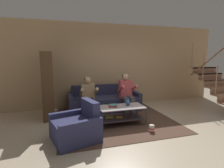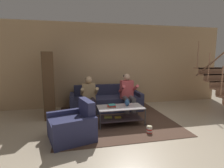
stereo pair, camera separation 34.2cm
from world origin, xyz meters
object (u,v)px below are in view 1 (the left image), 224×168
(vase, at_px, (128,102))
(armchair, at_px, (77,127))
(popcorn_tub, at_px, (152,128))
(person_seated_right, at_px, (127,92))
(bookshelf, at_px, (46,90))
(person_seated_left, at_px, (88,95))
(book_stack, at_px, (113,106))
(couch, at_px, (104,102))
(coffee_table, at_px, (121,112))

(vase, bearing_deg, armchair, -155.46)
(popcorn_tub, bearing_deg, person_seated_right, 92.27)
(bookshelf, relative_size, armchair, 1.76)
(person_seated_left, relative_size, bookshelf, 0.62)
(book_stack, height_order, armchair, armchair)
(person_seated_left, xyz_separation_m, book_stack, (0.51, -0.77, -0.15))
(couch, relative_size, coffee_table, 1.97)
(vase, xyz_separation_m, popcorn_tub, (0.31, -0.75, -0.46))
(person_seated_right, xyz_separation_m, coffee_table, (-0.46, -0.80, -0.36))
(person_seated_left, height_order, coffee_table, person_seated_left)
(couch, height_order, vase, couch)
(couch, bearing_deg, person_seated_right, -41.52)
(person_seated_right, relative_size, armchair, 1.15)
(couch, distance_m, bookshelf, 1.87)
(bookshelf, xyz_separation_m, armchair, (0.70, -1.65, -0.54))
(coffee_table, height_order, book_stack, book_stack)
(coffee_table, relative_size, bookshelf, 0.62)
(armchair, bearing_deg, person_seated_right, 39.99)
(couch, bearing_deg, popcorn_tub, -72.15)
(vase, height_order, book_stack, vase)
(bookshelf, distance_m, armchair, 1.88)
(couch, xyz_separation_m, bookshelf, (-1.77, -0.26, 0.53))
(person_seated_right, xyz_separation_m, vase, (-0.25, -0.75, -0.12))
(couch, distance_m, armchair, 2.19)
(couch, height_order, popcorn_tub, couch)
(armchair, bearing_deg, vase, 24.54)
(coffee_table, distance_m, book_stack, 0.28)
(person_seated_right, xyz_separation_m, armchair, (-1.65, -1.39, -0.40))
(couch, bearing_deg, vase, -75.01)
(couch, bearing_deg, book_stack, -93.59)
(coffee_table, relative_size, armchair, 1.10)
(person_seated_left, distance_m, person_seated_right, 1.18)
(person_seated_right, relative_size, bookshelf, 0.65)
(couch, xyz_separation_m, person_seated_right, (0.59, -0.52, 0.39))
(person_seated_right, height_order, book_stack, person_seated_right)
(popcorn_tub, bearing_deg, person_seated_left, 129.78)
(vase, bearing_deg, couch, 104.99)
(couch, height_order, person_seated_right, person_seated_right)
(vase, xyz_separation_m, armchair, (-1.40, -0.64, -0.28))
(coffee_table, xyz_separation_m, armchair, (-1.19, -0.58, -0.04))
(vase, bearing_deg, popcorn_tub, -67.50)
(person_seated_left, bearing_deg, person_seated_right, 0.26)
(person_seated_left, height_order, armchair, person_seated_left)
(bookshelf, bearing_deg, book_stack, -31.57)
(person_seated_right, distance_m, book_stack, 1.04)
(book_stack, bearing_deg, couch, 86.41)
(bookshelf, bearing_deg, popcorn_tub, -36.02)
(book_stack, xyz_separation_m, armchair, (-0.98, -0.62, -0.23))
(armchair, bearing_deg, couch, 60.87)
(person_seated_right, relative_size, coffee_table, 1.05)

